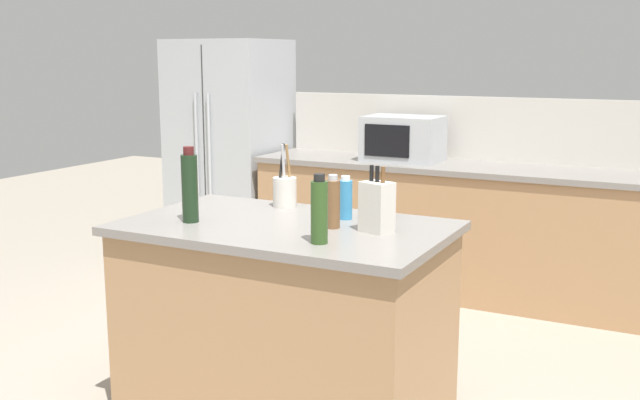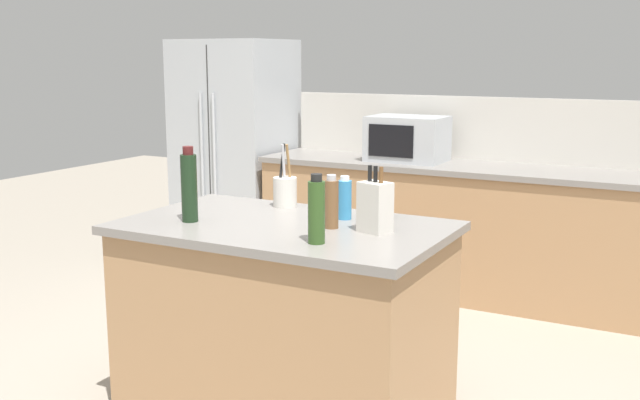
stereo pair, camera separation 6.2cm
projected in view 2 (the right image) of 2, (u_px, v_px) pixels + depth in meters
back_counter_run at (481, 232)px, 5.27m from camera, size 3.28×0.66×0.94m
wall_backsplash at (497, 129)px, 5.41m from camera, size 3.24×0.03×0.46m
kitchen_island at (285, 321)px, 3.50m from camera, size 1.48×0.90×0.94m
refrigerator at (236, 152)px, 6.20m from camera, size 0.85×0.75×1.82m
microwave at (407, 139)px, 5.41m from camera, size 0.54×0.39×0.32m
knife_block at (375, 206)px, 3.23m from camera, size 0.15×0.14×0.29m
utensil_crock at (285, 191)px, 3.78m from camera, size 0.12×0.12×0.32m
spice_jar_oregano at (388, 209)px, 3.52m from camera, size 0.05×0.05×0.10m
pepper_grinder at (331, 203)px, 3.31m from camera, size 0.06×0.06×0.24m
olive_oil_bottle at (316, 211)px, 3.03m from camera, size 0.07×0.07×0.29m
dish_soap_bottle at (345, 199)px, 3.49m from camera, size 0.07×0.07×0.20m
wine_bottle at (189, 186)px, 3.43m from camera, size 0.07×0.07×0.35m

